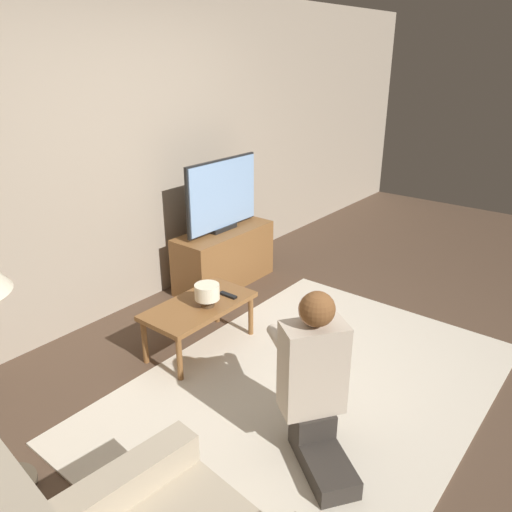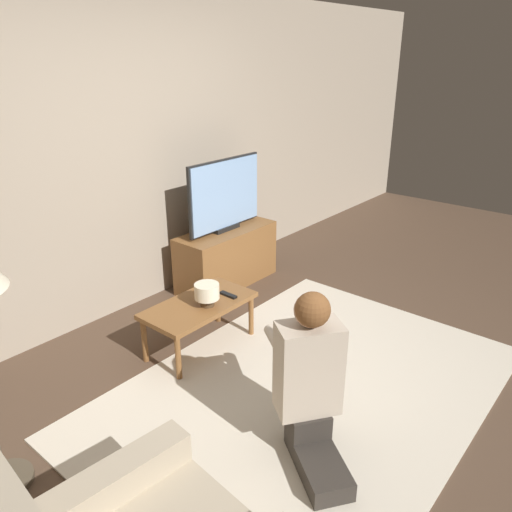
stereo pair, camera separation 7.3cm
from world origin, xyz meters
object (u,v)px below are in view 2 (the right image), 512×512
Objects in this scene: person_kneeling at (310,379)px; table_lamp at (207,293)px; tv at (225,195)px; coffee_table at (199,308)px.

person_kneeling reaches higher than table_lamp.
person_kneeling is 5.37× the size of table_lamp.
tv reaches higher than table_lamp.
coffee_table is at bearing 100.01° from table_lamp.
table_lamp is at bearing -143.57° from tv.
tv is 2.30m from person_kneeling.
coffee_table is 4.65× the size of table_lamp.
coffee_table is 0.17m from table_lamp.
coffee_table is 0.87× the size of person_kneeling.
table_lamp is (0.01, -0.08, 0.15)m from coffee_table.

